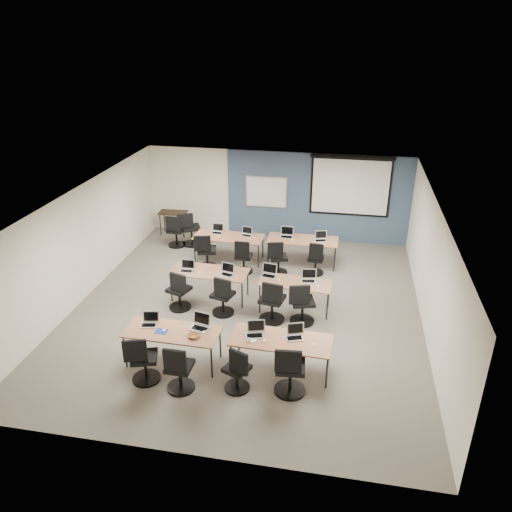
% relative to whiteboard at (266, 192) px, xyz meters
% --- Properties ---
extents(floor, '(8.00, 9.00, 0.02)m').
position_rel_whiteboard_xyz_m(floor, '(0.30, -4.43, -1.45)').
color(floor, '#6B6354').
rests_on(floor, ground).
extents(ceiling, '(8.00, 9.00, 0.02)m').
position_rel_whiteboard_xyz_m(ceiling, '(0.30, -4.43, 1.25)').
color(ceiling, white).
rests_on(ceiling, ground).
extents(wall_back, '(8.00, 0.04, 2.70)m').
position_rel_whiteboard_xyz_m(wall_back, '(0.30, 0.07, -0.10)').
color(wall_back, beige).
rests_on(wall_back, ground).
extents(wall_front, '(8.00, 0.04, 2.70)m').
position_rel_whiteboard_xyz_m(wall_front, '(0.30, -8.93, -0.10)').
color(wall_front, beige).
rests_on(wall_front, ground).
extents(wall_left, '(0.04, 9.00, 2.70)m').
position_rel_whiteboard_xyz_m(wall_left, '(-3.70, -4.43, -0.10)').
color(wall_left, beige).
rests_on(wall_left, ground).
extents(wall_right, '(0.04, 9.00, 2.70)m').
position_rel_whiteboard_xyz_m(wall_right, '(4.30, -4.43, -0.10)').
color(wall_right, beige).
rests_on(wall_right, ground).
extents(blue_accent_panel, '(5.50, 0.04, 2.70)m').
position_rel_whiteboard_xyz_m(blue_accent_panel, '(1.55, 0.04, -0.10)').
color(blue_accent_panel, '#3D5977').
rests_on(blue_accent_panel, wall_back).
extents(whiteboard, '(1.28, 0.03, 0.98)m').
position_rel_whiteboard_xyz_m(whiteboard, '(0.00, 0.00, 0.00)').
color(whiteboard, '#BBBBBB').
rests_on(whiteboard, wall_back).
extents(projector_screen, '(2.40, 0.10, 1.82)m').
position_rel_whiteboard_xyz_m(projector_screen, '(2.50, -0.02, 0.44)').
color(projector_screen, black).
rests_on(projector_screen, wall_back).
extents(training_table_front_left, '(1.85, 0.77, 0.73)m').
position_rel_whiteboard_xyz_m(training_table_front_left, '(-0.70, -6.72, -0.76)').
color(training_table_front_left, olive).
rests_on(training_table_front_left, floor).
extents(training_table_front_right, '(1.91, 0.80, 0.73)m').
position_rel_whiteboard_xyz_m(training_table_front_right, '(1.41, -6.61, -0.76)').
color(training_table_front_right, brown).
rests_on(training_table_front_right, floor).
extents(training_table_mid_left, '(1.86, 0.78, 0.73)m').
position_rel_whiteboard_xyz_m(training_table_mid_left, '(-0.68, -4.11, -0.76)').
color(training_table_mid_left, olive).
rests_on(training_table_mid_left, floor).
extents(training_table_mid_right, '(1.66, 0.69, 0.73)m').
position_rel_whiteboard_xyz_m(training_table_mid_right, '(1.40, -4.29, -0.77)').
color(training_table_mid_right, '#9B562C').
rests_on(training_table_mid_right, floor).
extents(training_table_back_left, '(1.93, 0.80, 0.73)m').
position_rel_whiteboard_xyz_m(training_table_back_left, '(-0.73, -1.93, -0.76)').
color(training_table_back_left, '#9C6B3B').
rests_on(training_table_back_left, floor).
extents(training_table_back_right, '(1.93, 0.80, 0.73)m').
position_rel_whiteboard_xyz_m(training_table_back_right, '(1.32, -1.77, -0.76)').
color(training_table_back_right, brown).
rests_on(training_table_back_right, floor).
extents(laptop_0, '(0.32, 0.27, 0.24)m').
position_rel_whiteboard_xyz_m(laptop_0, '(-1.21, -6.58, -0.66)').
color(laptop_0, silver).
rests_on(laptop_0, training_table_front_left).
extents(mouse_0, '(0.08, 0.11, 0.03)m').
position_rel_whiteboard_xyz_m(mouse_0, '(-0.85, -6.74, -0.71)').
color(mouse_0, white).
rests_on(mouse_0, training_table_front_left).
extents(task_chair_0, '(0.55, 0.53, 1.01)m').
position_rel_whiteboard_xyz_m(task_chair_0, '(-1.06, -7.39, -1.03)').
color(task_chair_0, black).
rests_on(task_chair_0, floor).
extents(laptop_1, '(0.36, 0.31, 0.27)m').
position_rel_whiteboard_xyz_m(laptop_1, '(-0.19, -6.49, -0.65)').
color(laptop_1, '#B3B2BC').
rests_on(laptop_1, training_table_front_left).
extents(mouse_1, '(0.07, 0.10, 0.04)m').
position_rel_whiteboard_xyz_m(mouse_1, '(-0.07, -6.66, -0.71)').
color(mouse_1, white).
rests_on(mouse_1, training_table_front_left).
extents(task_chair_1, '(0.52, 0.52, 1.00)m').
position_rel_whiteboard_xyz_m(task_chair_1, '(-0.32, -7.51, -1.04)').
color(task_chair_1, black).
rests_on(task_chair_1, floor).
extents(laptop_2, '(0.34, 0.29, 0.26)m').
position_rel_whiteboard_xyz_m(laptop_2, '(0.90, -6.54, -0.66)').
color(laptop_2, '#B5B4BC').
rests_on(laptop_2, training_table_front_right).
extents(mouse_2, '(0.09, 0.11, 0.03)m').
position_rel_whiteboard_xyz_m(mouse_2, '(1.11, -6.73, -0.71)').
color(mouse_2, white).
rests_on(mouse_2, training_table_front_right).
extents(task_chair_2, '(0.50, 0.47, 0.96)m').
position_rel_whiteboard_xyz_m(task_chair_2, '(0.72, -7.32, -1.06)').
color(task_chair_2, black).
rests_on(task_chair_2, floor).
extents(laptop_3, '(0.33, 0.28, 0.25)m').
position_rel_whiteboard_xyz_m(laptop_3, '(1.65, -6.48, -0.66)').
color(laptop_3, silver).
rests_on(laptop_3, training_table_front_right).
extents(mouse_3, '(0.06, 0.09, 0.03)m').
position_rel_whiteboard_xyz_m(mouse_3, '(2.03, -6.69, -0.71)').
color(mouse_3, white).
rests_on(mouse_3, training_table_front_right).
extents(task_chair_3, '(0.58, 0.58, 1.05)m').
position_rel_whiteboard_xyz_m(task_chair_3, '(1.66, -7.22, -1.01)').
color(task_chair_3, black).
rests_on(task_chair_3, floor).
extents(laptop_4, '(0.33, 0.28, 0.25)m').
position_rel_whiteboard_xyz_m(laptop_4, '(-1.21, -4.18, -0.66)').
color(laptop_4, '#B8B8BE').
rests_on(laptop_4, training_table_mid_left).
extents(mouse_4, '(0.09, 0.12, 0.04)m').
position_rel_whiteboard_xyz_m(mouse_4, '(-0.88, -4.26, -0.71)').
color(mouse_4, white).
rests_on(mouse_4, training_table_mid_left).
extents(task_chair_4, '(0.54, 0.52, 1.00)m').
position_rel_whiteboard_xyz_m(task_chair_4, '(-1.24, -4.76, -1.04)').
color(task_chair_4, black).
rests_on(task_chair_4, floor).
extents(laptop_5, '(0.33, 0.28, 0.25)m').
position_rel_whiteboard_xyz_m(laptop_5, '(-0.22, -4.18, -0.66)').
color(laptop_5, silver).
rests_on(laptop_5, training_table_mid_left).
extents(mouse_5, '(0.08, 0.10, 0.03)m').
position_rel_whiteboard_xyz_m(mouse_5, '(0.03, -4.33, -0.71)').
color(mouse_5, white).
rests_on(mouse_5, training_table_mid_left).
extents(task_chair_5, '(0.52, 0.52, 1.00)m').
position_rel_whiteboard_xyz_m(task_chair_5, '(-0.18, -4.81, -1.04)').
color(task_chair_5, black).
rests_on(task_chair_5, floor).
extents(laptop_6, '(0.35, 0.30, 0.27)m').
position_rel_whiteboard_xyz_m(laptop_6, '(0.76, -4.07, -0.65)').
color(laptop_6, '#B3B3B6').
rests_on(laptop_6, training_table_mid_right).
extents(mouse_6, '(0.06, 0.10, 0.03)m').
position_rel_whiteboard_xyz_m(mouse_6, '(1.02, -4.28, -0.71)').
color(mouse_6, white).
rests_on(mouse_6, training_table_mid_right).
extents(task_chair_6, '(0.58, 0.58, 1.05)m').
position_rel_whiteboard_xyz_m(task_chair_6, '(0.97, -4.89, -1.01)').
color(task_chair_6, black).
rests_on(task_chair_6, floor).
extents(laptop_7, '(0.34, 0.29, 0.26)m').
position_rel_whiteboard_xyz_m(laptop_7, '(1.70, -4.16, -0.66)').
color(laptop_7, silver).
rests_on(laptop_7, training_table_mid_right).
extents(mouse_7, '(0.08, 0.11, 0.04)m').
position_rel_whiteboard_xyz_m(mouse_7, '(1.94, -4.38, -0.71)').
color(mouse_7, white).
rests_on(mouse_7, training_table_mid_right).
extents(task_chair_7, '(0.56, 0.56, 1.03)m').
position_rel_whiteboard_xyz_m(task_chair_7, '(1.62, -4.84, -1.02)').
color(task_chair_7, black).
rests_on(task_chair_7, floor).
extents(laptop_8, '(0.33, 0.28, 0.25)m').
position_rel_whiteboard_xyz_m(laptop_8, '(-1.11, -1.73, -0.66)').
color(laptop_8, silver).
rests_on(laptop_8, training_table_back_left).
extents(mouse_8, '(0.08, 0.11, 0.03)m').
position_rel_whiteboard_xyz_m(mouse_8, '(-0.98, -1.98, -0.71)').
color(mouse_8, white).
rests_on(mouse_8, training_table_back_left).
extents(task_chair_8, '(0.55, 0.55, 1.03)m').
position_rel_whiteboard_xyz_m(task_chair_8, '(-1.22, -2.57, -1.02)').
color(task_chair_8, black).
rests_on(task_chair_8, floor).
extents(laptop_9, '(0.30, 0.25, 0.23)m').
position_rel_whiteboard_xyz_m(laptop_9, '(-0.25, -1.76, -0.66)').
color(laptop_9, '#BDBDBE').
rests_on(laptop_9, training_table_back_left).
extents(mouse_9, '(0.08, 0.10, 0.03)m').
position_rel_whiteboard_xyz_m(mouse_9, '(-0.02, -1.94, -0.71)').
color(mouse_9, white).
rests_on(mouse_9, training_table_back_left).
extents(task_chair_9, '(0.48, 0.48, 0.97)m').
position_rel_whiteboard_xyz_m(task_chair_9, '(-0.17, -2.63, -1.05)').
color(task_chair_9, black).
rests_on(task_chair_9, floor).
extents(laptop_10, '(0.36, 0.30, 0.27)m').
position_rel_whiteboard_xyz_m(laptop_10, '(0.86, -1.64, -0.65)').
color(laptop_10, '#B4B3BF').
rests_on(laptop_10, training_table_back_right).
extents(mouse_10, '(0.07, 0.10, 0.03)m').
position_rel_whiteboard_xyz_m(mouse_10, '(1.05, -1.87, -0.71)').
color(mouse_10, white).
rests_on(mouse_10, training_table_back_right).
extents(task_chair_10, '(0.50, 0.50, 0.98)m').
position_rel_whiteboard_xyz_m(task_chair_10, '(0.75, -2.54, -1.05)').
color(task_chair_10, black).
rests_on(task_chair_10, floor).
extents(laptop_11, '(0.32, 0.27, 0.25)m').
position_rel_whiteboard_xyz_m(laptop_11, '(1.81, -1.72, -0.66)').
color(laptop_11, beige).
rests_on(laptop_11, training_table_back_right).
extents(mouse_11, '(0.07, 0.10, 0.03)m').
position_rel_whiteboard_xyz_m(mouse_11, '(1.88, -1.98, -0.71)').
color(mouse_11, white).
rests_on(mouse_11, training_table_back_right).
extents(task_chair_11, '(0.46, 0.46, 0.95)m').
position_rel_whiteboard_xyz_m(task_chair_11, '(1.74, -2.36, -1.06)').
color(task_chair_11, black).
rests_on(task_chair_11, floor).
extents(blue_mousepad, '(0.23, 0.19, 0.01)m').
position_rel_whiteboard_xyz_m(blue_mousepad, '(-0.89, -6.78, -0.72)').
color(blue_mousepad, navy).
rests_on(blue_mousepad, training_table_front_left).
extents(snack_bowl, '(0.28, 0.28, 0.06)m').
position_rel_whiteboard_xyz_m(snack_bowl, '(-0.23, -6.84, -0.69)').
color(snack_bowl, '#966031').
rests_on(snack_bowl, training_table_front_left).
extents(snack_plate, '(0.21, 0.21, 0.01)m').
position_rel_whiteboard_xyz_m(snack_plate, '(0.87, -6.73, -0.71)').
color(snack_plate, white).
rests_on(snack_plate, training_table_front_right).
extents(coffee_cup, '(0.07, 0.07, 0.05)m').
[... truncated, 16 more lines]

